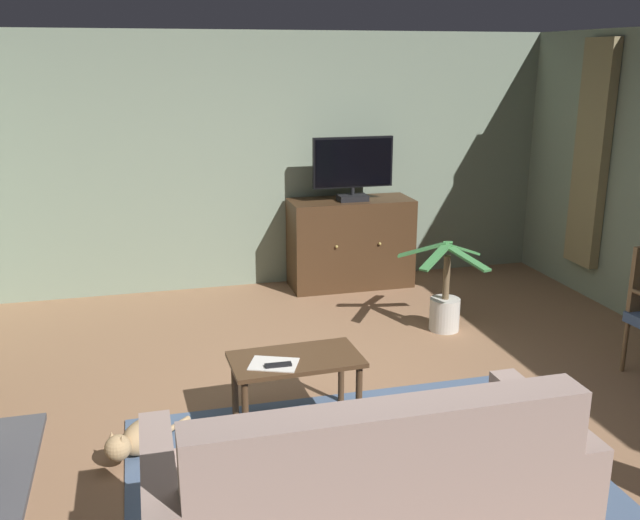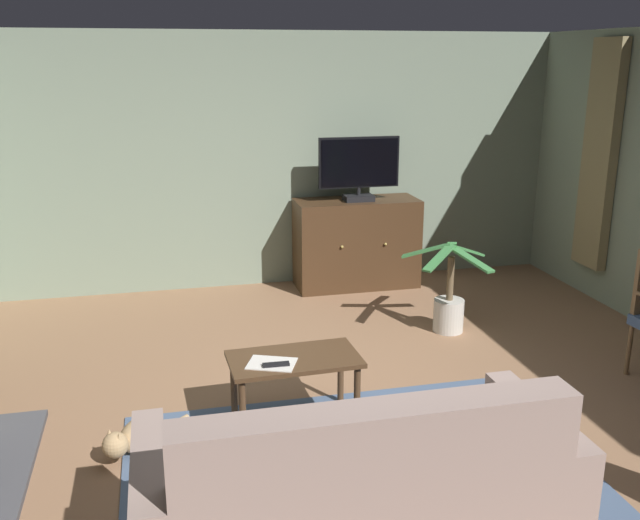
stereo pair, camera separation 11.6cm
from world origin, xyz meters
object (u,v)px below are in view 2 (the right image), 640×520
at_px(potted_plant_leafy_by_curtain, 449,305).
at_px(cat, 137,436).
at_px(tv_remote, 276,365).
at_px(tv_cabinet, 356,245).
at_px(television, 359,167).
at_px(coffee_table, 294,367).
at_px(sofa_floral, 358,502).
at_px(folded_newspaper, 272,364).

distance_m(potted_plant_leafy_by_curtain, cat, 3.04).
height_order(tv_remote, cat, tv_remote).
bearing_deg(tv_remote, tv_cabinet, 66.43).
distance_m(television, potted_plant_leafy_by_curtain, 1.79).
bearing_deg(coffee_table, sofa_floral, -88.64).
xyz_separation_m(tv_cabinet, television, (0.00, -0.05, 0.84)).
xyz_separation_m(tv_cabinet, coffee_table, (-1.21, -2.74, -0.04)).
relative_size(television, potted_plant_leafy_by_curtain, 0.93).
relative_size(tv_cabinet, television, 1.53).
distance_m(coffee_table, cat, 1.07).
bearing_deg(sofa_floral, coffee_table, 91.36).
bearing_deg(cat, television, 51.67).
xyz_separation_m(television, sofa_floral, (-1.18, -4.08, -0.95)).
bearing_deg(folded_newspaper, coffee_table, 47.00).
bearing_deg(coffee_table, folded_newspaper, -155.54).
distance_m(tv_remote, sofa_floral, 1.30).
relative_size(tv_cabinet, folded_newspaper, 4.28).
xyz_separation_m(coffee_table, sofa_floral, (0.03, -1.40, -0.07)).
bearing_deg(coffee_table, cat, -172.19).
bearing_deg(folded_newspaper, sofa_floral, -59.17).
relative_size(tv_cabinet, tv_remote, 7.55).
bearing_deg(tv_remote, folded_newspaper, 117.44).
bearing_deg(tv_cabinet, coffee_table, -113.90).
bearing_deg(cat, coffee_table, 7.81).
distance_m(tv_remote, folded_newspaper, 0.05).
distance_m(tv_cabinet, cat, 3.66).
distance_m(tv_cabinet, tv_remote, 3.16).
xyz_separation_m(television, cat, (-2.24, -2.83, -1.17)).
height_order(coffee_table, cat, coffee_table).
bearing_deg(tv_cabinet, folded_newspaper, -116.04).
distance_m(television, coffee_table, 3.08).
relative_size(sofa_floral, cat, 3.86).
relative_size(tv_cabinet, coffee_table, 1.47).
bearing_deg(tv_remote, television, 66.01).
bearing_deg(sofa_floral, cat, 129.99).
bearing_deg(sofa_floral, tv_remote, 97.66).
xyz_separation_m(tv_remote, potted_plant_leafy_by_curtain, (1.79, 1.41, -0.24)).
relative_size(tv_cabinet, cat, 2.41).
bearing_deg(potted_plant_leafy_by_curtain, tv_remote, -141.83).
relative_size(tv_cabinet, sofa_floral, 0.62).
relative_size(coffee_table, sofa_floral, 0.42).
bearing_deg(coffee_table, tv_remote, -140.25).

